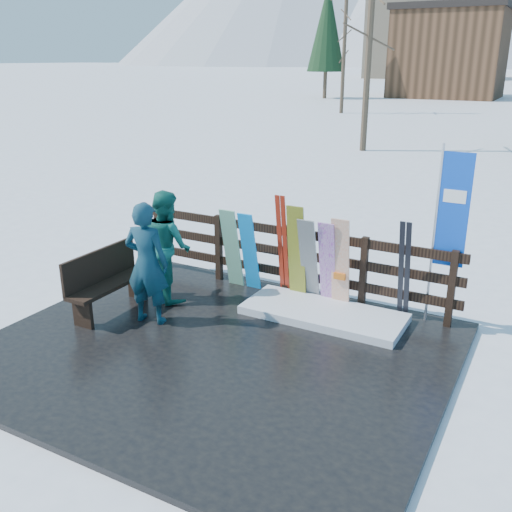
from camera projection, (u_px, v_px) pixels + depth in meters
The scene contains 16 objects.
ground at pixel (214, 354), 7.66m from camera, with size 700.00×700.00×0.00m, color white.
deck at pixel (214, 351), 7.64m from camera, with size 6.00×5.00×0.08m, color black.
fence at pixel (287, 255), 9.24m from camera, with size 5.60×0.10×1.15m.
snow_patch at pixel (323, 314), 8.52m from camera, with size 2.40×1.00×0.12m, color white.
bench at pixel (106, 279), 8.60m from camera, with size 0.41×1.50×0.97m.
snowboard_0 at pixel (249, 252), 9.31m from camera, with size 0.26×0.03×1.39m, color #0D94F4.
snowboard_1 at pixel (232, 248), 9.45m from camera, with size 0.29×0.03×1.40m, color silver.
snowboard_2 at pixel (297, 254), 8.89m from camera, with size 0.28×0.03×1.59m, color yellow.
snowboard_3 at pixel (327, 265), 8.68m from camera, with size 0.25×0.03×1.41m, color silver.
snowboard_4 at pixel (309, 261), 8.82m from camera, with size 0.27×0.03×1.44m, color black.
snowboard_5 at pixel (340, 265), 8.58m from camera, with size 0.28×0.03×1.48m, color white.
ski_pair_a at pixel (283, 246), 9.05m from camera, with size 0.17×0.29×1.70m.
ski_pair_b at pixel (404, 271), 8.19m from camera, with size 0.16×0.31×1.55m.
rental_flag at pixel (449, 217), 7.86m from camera, with size 0.45×0.04×2.60m.
person_front at pixel (147, 263), 8.14m from camera, with size 0.66×0.43×1.80m, color #18535C.
person_back at pixel (167, 245), 8.97m from camera, with size 0.86×0.67×1.77m, color #16695A.
Camera 1 is at (3.75, -5.70, 3.76)m, focal length 40.00 mm.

